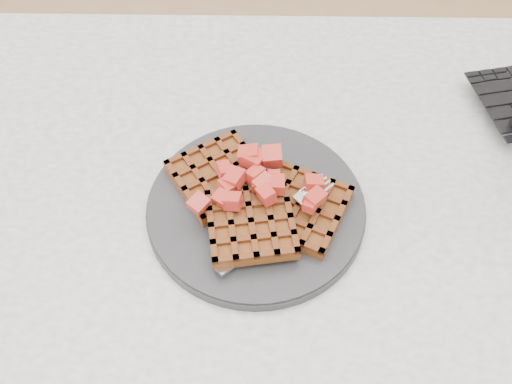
% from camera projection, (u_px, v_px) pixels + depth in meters
% --- Properties ---
extents(table, '(1.20, 0.80, 0.75)m').
position_uv_depth(table, '(299.00, 270.00, 0.77)').
color(table, silver).
rests_on(table, ground).
extents(plate, '(0.26, 0.26, 0.02)m').
position_uv_depth(plate, '(256.00, 208.00, 0.69)').
color(plate, '#242427').
rests_on(plate, table).
extents(waffles, '(0.23, 0.20, 0.03)m').
position_uv_depth(waffles, '(256.00, 201.00, 0.67)').
color(waffles, brown).
rests_on(waffles, plate).
extents(strawberry_pile, '(0.15, 0.15, 0.02)m').
position_uv_depth(strawberry_pile, '(256.00, 185.00, 0.65)').
color(strawberry_pile, maroon).
rests_on(strawberry_pile, waffles).
extents(fork, '(0.15, 0.14, 0.02)m').
position_uv_depth(fork, '(283.00, 223.00, 0.65)').
color(fork, silver).
rests_on(fork, plate).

